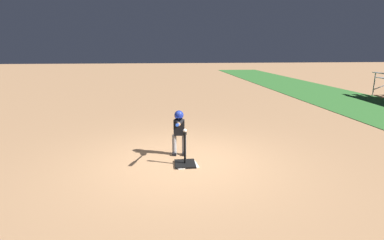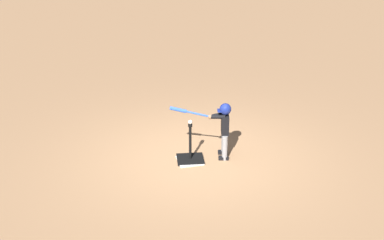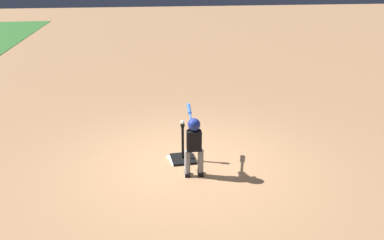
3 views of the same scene
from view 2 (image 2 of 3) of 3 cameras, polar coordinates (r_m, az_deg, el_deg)
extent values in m
plane|color=#AD7F56|center=(9.78, 0.68, -4.13)|extent=(90.00, 90.00, 0.00)
cube|color=white|center=(9.69, -0.24, -4.34)|extent=(0.49, 0.49, 0.02)
cube|color=black|center=(9.71, -0.19, -4.20)|extent=(0.48, 0.43, 0.04)
cylinder|color=black|center=(9.56, -0.19, -2.42)|extent=(0.05, 0.05, 0.63)
cylinder|color=black|center=(9.42, -0.19, -0.57)|extent=(0.08, 0.08, 0.05)
cylinder|color=gray|center=(9.66, 3.52, -2.97)|extent=(0.11, 0.11, 0.48)
cube|color=black|center=(9.75, 3.37, -4.06)|extent=(0.19, 0.11, 0.06)
cylinder|color=gray|center=(9.86, 3.45, -2.38)|extent=(0.11, 0.11, 0.48)
cube|color=black|center=(9.95, 3.30, -3.46)|extent=(0.19, 0.11, 0.06)
cube|color=black|center=(9.58, 3.54, -0.45)|extent=(0.16, 0.26, 0.35)
sphere|color=#936B4C|center=(9.48, 3.58, 1.10)|extent=(0.18, 0.18, 0.18)
sphere|color=navy|center=(9.47, 3.59, 1.16)|extent=(0.21, 0.21, 0.21)
cube|color=navy|center=(9.48, 3.05, 1.01)|extent=(0.12, 0.17, 0.01)
cylinder|color=black|center=(9.48, 2.78, 0.34)|extent=(0.29, 0.18, 0.10)
cylinder|color=black|center=(9.55, 2.76, 0.53)|extent=(0.29, 0.13, 0.10)
sphere|color=#936B4C|center=(9.51, 1.98, 0.35)|extent=(0.09, 0.09, 0.09)
cylinder|color=blue|center=(9.48, -0.13, 0.81)|extent=(0.71, 0.10, 0.20)
cylinder|color=blue|center=(9.46, -1.49, 1.10)|extent=(0.31, 0.09, 0.13)
cylinder|color=black|center=(9.52, 2.10, 0.32)|extent=(0.03, 0.05, 0.05)
sphere|color=white|center=(9.40, -0.19, -0.22)|extent=(0.07, 0.07, 0.07)
camera|label=1|loc=(10.63, -34.72, 7.81)|focal=28.00mm
camera|label=3|loc=(10.36, 38.15, 10.97)|focal=35.00mm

